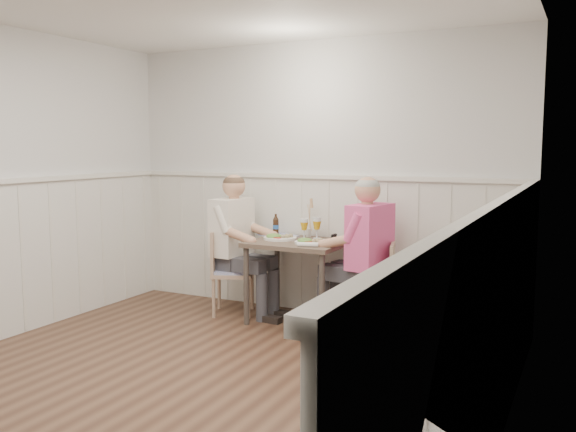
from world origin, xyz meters
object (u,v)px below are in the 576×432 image
object	(u,v)px
chair_left	(228,268)
beer_bottle	(276,226)
grass_vase	(309,219)
dining_table	(298,253)
diner_cream	(236,255)
man_in_pink	(365,267)
chair_right	(378,284)

from	to	relation	value
chair_left	beer_bottle	size ratio (longest dim) A/B	3.96
beer_bottle	grass_vase	xyz separation A→B (m)	(0.34, 0.03, 0.08)
dining_table	diner_cream	world-z (taller)	diner_cream
beer_bottle	grass_vase	bearing A→B (deg)	5.36
dining_table	beer_bottle	bearing A→B (deg)	145.16
chair_left	diner_cream	xyz separation A→B (m)	(0.06, 0.04, 0.13)
beer_bottle	dining_table	bearing A→B (deg)	-34.84
beer_bottle	grass_vase	distance (m)	0.35
dining_table	grass_vase	distance (m)	0.40
dining_table	diner_cream	size ratio (longest dim) A/B	0.61
dining_table	grass_vase	size ratio (longest dim) A/B	2.16
man_in_pink	beer_bottle	size ratio (longest dim) A/B	6.71
dining_table	beer_bottle	distance (m)	0.48
dining_table	man_in_pink	size ratio (longest dim) A/B	0.61
man_in_pink	diner_cream	distance (m)	1.32
man_in_pink	grass_vase	xyz separation A→B (m)	(-0.68, 0.32, 0.35)
grass_vase	dining_table	bearing A→B (deg)	-85.73
chair_left	grass_vase	xyz separation A→B (m)	(0.70, 0.34, 0.48)
chair_right	chair_left	world-z (taller)	chair_left
diner_cream	beer_bottle	distance (m)	0.48
man_in_pink	diner_cream	size ratio (longest dim) A/B	1.01
dining_table	beer_bottle	size ratio (longest dim) A/B	4.10
dining_table	chair_right	bearing A→B (deg)	-1.26
chair_left	man_in_pink	bearing A→B (deg)	0.69
chair_left	dining_table	bearing A→B (deg)	4.50
dining_table	grass_vase	xyz separation A→B (m)	(-0.02, 0.28, 0.28)
chair_left	man_in_pink	xyz separation A→B (m)	(1.38, 0.02, 0.14)
man_in_pink	dining_table	bearing A→B (deg)	176.55
chair_right	grass_vase	size ratio (longest dim) A/B	2.03
chair_right	grass_vase	world-z (taller)	grass_vase
diner_cream	grass_vase	world-z (taller)	diner_cream
chair_left	grass_vase	size ratio (longest dim) A/B	2.08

